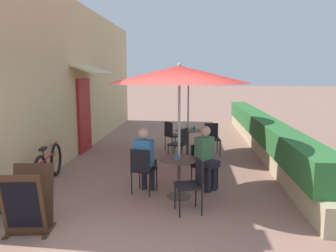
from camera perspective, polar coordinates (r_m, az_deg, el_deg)
ground_plane at (r=4.55m, az=-5.98°, el=-20.38°), size 120.00×120.00×0.00m
cafe_facade_wall at (r=10.16m, az=-14.59°, el=7.95°), size 0.98×11.71×4.20m
planter_hedge at (r=10.00m, az=15.91°, el=-1.07°), size 0.60×10.71×1.01m
patio_table_near at (r=6.00m, az=1.92°, el=-7.83°), size 0.69×0.69×0.72m
patio_umbrella_near at (r=5.74m, az=2.01°, el=8.96°), size 2.46×2.46×2.42m
cafe_chair_near_left at (r=6.51m, az=5.93°, el=-6.29°), size 0.57×0.57×0.87m
seated_patron_near_left at (r=6.39m, az=6.68°, el=-5.00°), size 0.51×0.51×1.25m
cafe_chair_near_right at (r=6.15m, az=-4.45°, el=-7.17°), size 0.49×0.49×0.87m
seated_patron_near_right at (r=6.21m, az=-4.05°, el=-5.39°), size 0.41×0.47×1.25m
cafe_chair_near_back at (r=5.37m, az=4.35°, el=-9.59°), size 0.49×0.49×0.87m
coffee_cup_near at (r=5.83m, az=1.56°, el=-5.54°), size 0.07×0.07×0.09m
patio_table_mid at (r=9.02m, az=3.49°, el=-2.10°), size 0.69×0.69×0.72m
patio_umbrella_mid at (r=8.85m, az=3.60°, el=8.97°), size 2.46×2.46×2.42m
cafe_chair_mid_left at (r=9.52m, az=0.62°, el=-1.34°), size 0.56×0.56×0.87m
cafe_chair_mid_right at (r=8.37m, az=2.17°, el=-2.79°), size 0.52×0.52×0.87m
cafe_chair_mid_back at (r=9.20m, az=7.66°, el=-1.78°), size 0.45×0.45×0.87m
coffee_cup_mid at (r=9.02m, az=4.55°, el=-0.35°), size 0.07×0.07×0.09m
bicycle_leaning at (r=7.19m, az=-20.07°, el=-6.48°), size 0.29×1.77×0.82m
menu_board at (r=5.12m, az=-23.17°, el=-11.93°), size 0.65×0.69×0.93m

